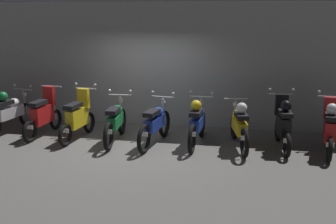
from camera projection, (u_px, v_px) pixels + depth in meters
The scene contains 11 objects.
ground_plane at pixel (134, 145), 9.40m from camera, with size 80.00×80.00×0.00m, color #565451.
back_wall at pixel (152, 64), 10.86m from camera, with size 16.60×0.30×3.24m, color gray.
motorbike_slot_1 at pixel (10, 112), 10.27m from camera, with size 0.60×1.94×1.15m.
motorbike_slot_2 at pixel (43, 115), 10.02m from camera, with size 0.56×1.68×1.18m.
motorbike_slot_3 at pixel (78, 117), 9.74m from camera, with size 0.59×1.68×1.29m.
motorbike_slot_4 at pixel (116, 121), 9.54m from camera, with size 0.59×1.95×1.15m.
motorbike_slot_5 at pixel (155, 124), 9.34m from camera, with size 0.58×1.94×1.15m.
motorbike_slot_6 at pixel (197, 122), 9.33m from camera, with size 0.59×1.95×1.15m.
motorbike_slot_7 at pixel (239, 125), 9.09m from camera, with size 0.61×1.93×1.08m.
motorbike_slot_8 at pixel (283, 124), 9.02m from camera, with size 0.59×1.68×1.29m.
motorbike_slot_9 at pixel (330, 128), 8.73m from camera, with size 0.59×1.68×1.29m.
Camera 1 is at (2.43, -8.65, 3.00)m, focal length 43.47 mm.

